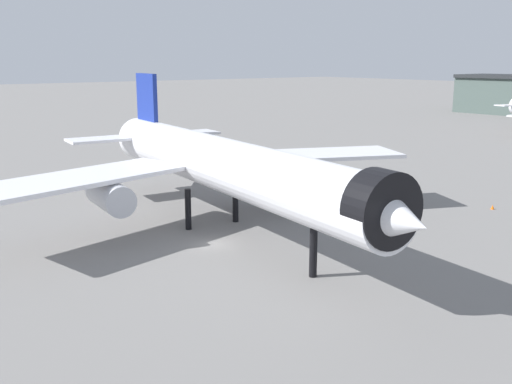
{
  "coord_description": "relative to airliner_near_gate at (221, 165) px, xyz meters",
  "views": [
    {
      "loc": [
        50.58,
        -33.11,
        19.51
      ],
      "look_at": [
        3.6,
        2.94,
        6.06
      ],
      "focal_mm": 41.02,
      "sensor_mm": 36.0,
      "label": 1
    }
  ],
  "objects": [
    {
      "name": "traffic_cone_near_nose",
      "position": [
        13.89,
        34.17,
        -7.44
      ],
      "size": [
        0.48,
        0.48,
        0.6
      ],
      "primitive_type": "cone",
      "color": "#F2600C",
      "rests_on": "ground"
    },
    {
      "name": "airliner_near_gate",
      "position": [
        0.0,
        0.0,
        0.0
      ],
      "size": [
        61.5,
        55.8,
        17.56
      ],
      "rotation": [
        0.0,
        0.0,
        -0.1
      ],
      "color": "white",
      "rests_on": "ground"
    },
    {
      "name": "baggage_cart_trailing",
      "position": [
        -31.41,
        20.15,
        -6.76
      ],
      "size": [
        2.03,
        2.47,
        1.82
      ],
      "rotation": [
        0.0,
        0.0,
        1.62
      ],
      "color": "black",
      "rests_on": "ground"
    },
    {
      "name": "service_truck_front",
      "position": [
        -26.21,
        25.69,
        -6.15
      ],
      "size": [
        4.94,
        5.86,
        3.0
      ],
      "rotation": [
        0.0,
        0.0,
        4.13
      ],
      "color": "black",
      "rests_on": "ground"
    },
    {
      "name": "ground",
      "position": [
        3.98,
        -3.72,
        -7.74
      ],
      "size": [
        900.0,
        900.0,
        0.0
      ],
      "primitive_type": "plane",
      "color": "slate"
    }
  ]
}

